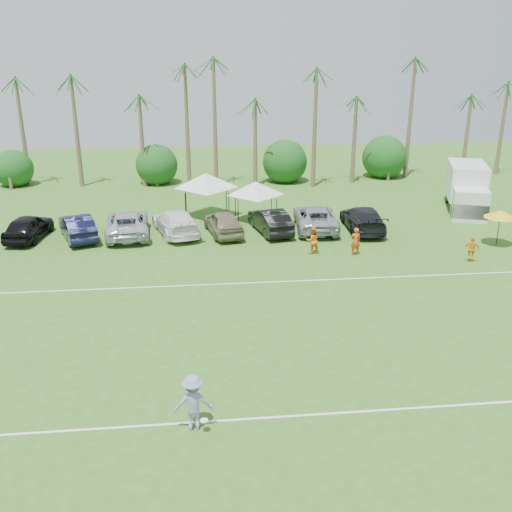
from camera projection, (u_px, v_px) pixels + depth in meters
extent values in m
plane|color=#33611D|center=(284.00, 456.00, 17.78)|extent=(120.00, 120.00, 0.00)
cube|color=white|center=(275.00, 417.00, 19.64)|extent=(80.00, 0.10, 0.01)
cube|color=white|center=(244.00, 283.00, 30.85)|extent=(80.00, 0.10, 0.01)
cone|color=brown|center=(28.00, 139.00, 50.03)|extent=(0.44, 0.44, 9.00)
cone|color=brown|center=(85.00, 132.00, 50.35)|extent=(0.44, 0.44, 10.00)
cone|color=brown|center=(131.00, 126.00, 50.58)|extent=(0.44, 0.44, 11.00)
cone|color=brown|center=(177.00, 142.00, 51.50)|extent=(0.44, 0.44, 8.00)
cone|color=brown|center=(221.00, 136.00, 51.73)|extent=(0.44, 0.44, 9.00)
cone|color=brown|center=(265.00, 129.00, 51.95)|extent=(0.44, 0.44, 10.00)
cone|color=brown|center=(308.00, 123.00, 52.18)|extent=(0.44, 0.44, 11.00)
cone|color=brown|center=(360.00, 139.00, 53.20)|extent=(0.44, 0.44, 8.00)
cone|color=brown|center=(412.00, 133.00, 53.52)|extent=(0.44, 0.44, 9.00)
cone|color=brown|center=(464.00, 127.00, 53.85)|extent=(0.44, 0.44, 10.00)
cone|color=brown|center=(505.00, 121.00, 54.08)|extent=(0.44, 0.44, 11.00)
cylinder|color=brown|center=(14.00, 179.00, 52.06)|extent=(0.30, 0.30, 1.40)
sphere|color=#134517|center=(12.00, 167.00, 51.69)|extent=(4.00, 4.00, 4.00)
cylinder|color=brown|center=(157.00, 176.00, 53.36)|extent=(0.30, 0.30, 1.40)
sphere|color=#134517|center=(157.00, 164.00, 52.99)|extent=(4.00, 4.00, 4.00)
cylinder|color=brown|center=(284.00, 173.00, 54.56)|extent=(0.30, 0.30, 1.40)
sphere|color=#134517|center=(284.00, 162.00, 54.19)|extent=(4.00, 4.00, 4.00)
cylinder|color=brown|center=(385.00, 171.00, 55.56)|extent=(0.30, 0.30, 1.40)
sphere|color=#134517|center=(386.00, 160.00, 55.18)|extent=(4.00, 4.00, 4.00)
imported|color=#D14B17|center=(355.00, 241.00, 34.84)|extent=(0.67, 0.48, 1.73)
imported|color=orange|center=(313.00, 240.00, 35.09)|extent=(0.86, 0.69, 1.69)
imported|color=orange|center=(472.00, 249.00, 33.68)|extent=(1.01, 0.73, 1.59)
cube|color=white|center=(466.00, 181.00, 44.74)|extent=(4.13, 5.53, 2.68)
cube|color=white|center=(470.00, 205.00, 41.96)|extent=(2.96, 2.62, 2.25)
cube|color=black|center=(471.00, 212.00, 41.34)|extent=(2.44, 1.10, 1.07)
cube|color=#E5590C|center=(484.00, 187.00, 44.62)|extent=(0.58, 1.63, 0.96)
cylinder|color=black|center=(453.00, 212.00, 42.60)|extent=(0.62, 1.02, 0.96)
cylinder|color=black|center=(484.00, 213.00, 42.16)|extent=(0.62, 1.02, 0.96)
cylinder|color=black|center=(448.00, 197.00, 46.73)|extent=(0.62, 1.02, 0.96)
cylinder|color=black|center=(476.00, 199.00, 46.28)|extent=(0.62, 1.02, 0.96)
cylinder|color=black|center=(186.00, 208.00, 41.04)|extent=(0.06, 0.06, 2.22)
cylinder|color=black|center=(229.00, 207.00, 41.36)|extent=(0.06, 0.06, 2.22)
cylinder|color=black|center=(186.00, 198.00, 43.97)|extent=(0.06, 0.06, 2.22)
cylinder|color=black|center=(226.00, 197.00, 44.28)|extent=(0.06, 0.06, 2.22)
pyramid|color=silver|center=(206.00, 173.00, 41.90)|extent=(4.80, 4.80, 1.11)
cylinder|color=black|center=(238.00, 214.00, 40.23)|extent=(0.06, 0.06, 1.97)
cylinder|color=black|center=(277.00, 213.00, 40.50)|extent=(0.06, 0.06, 1.97)
cylinder|color=black|center=(235.00, 204.00, 42.80)|extent=(0.06, 0.06, 1.97)
cylinder|color=black|center=(272.00, 203.00, 43.07)|extent=(0.06, 0.06, 1.97)
pyramid|color=silver|center=(255.00, 182.00, 40.97)|extent=(4.25, 4.25, 0.98)
cylinder|color=black|center=(498.00, 230.00, 36.45)|extent=(0.05, 0.05, 2.10)
cone|color=yellow|center=(501.00, 214.00, 36.09)|extent=(2.10, 2.10, 0.48)
imported|color=#8782B9|center=(193.00, 402.00, 18.76)|extent=(1.31, 0.78, 2.00)
cylinder|color=white|center=(204.00, 420.00, 18.74)|extent=(0.27, 0.27, 0.03)
imported|color=black|center=(28.00, 227.00, 37.76)|extent=(2.62, 5.11, 1.67)
imported|color=black|center=(77.00, 227.00, 37.80)|extent=(3.41, 5.35, 1.67)
imported|color=#B4B9C4|center=(127.00, 224.00, 38.47)|extent=(3.29, 6.22, 1.67)
imported|color=white|center=(176.00, 222.00, 38.81)|extent=(3.81, 6.16, 1.67)
imported|color=#817759|center=(223.00, 223.00, 38.68)|extent=(2.84, 5.17, 1.67)
imported|color=black|center=(270.00, 221.00, 39.13)|extent=(2.74, 5.31, 1.67)
imported|color=#959CA3|center=(315.00, 218.00, 39.79)|extent=(3.31, 6.22, 1.67)
imported|color=black|center=(363.00, 219.00, 39.60)|extent=(2.59, 5.84, 1.67)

